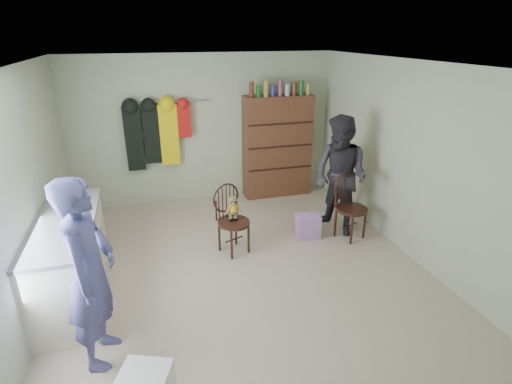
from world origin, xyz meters
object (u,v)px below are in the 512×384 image
object	(u,v)px
counter	(70,259)
chair_front	(231,215)
chair_far	(349,203)
dresser	(277,146)

from	to	relation	value
counter	chair_front	size ratio (longest dim) A/B	1.96
counter	chair_front	xyz separation A→B (m)	(1.94, 0.49, 0.06)
counter	chair_far	world-z (taller)	chair_far
chair_far	dresser	distance (m)	1.96
chair_front	chair_far	distance (m)	1.71
chair_far	dresser	xyz separation A→B (m)	(-0.45, 1.87, 0.39)
counter	dresser	world-z (taller)	dresser
chair_front	dresser	world-z (taller)	dresser
counter	dresser	size ratio (longest dim) A/B	0.90
chair_far	counter	bearing A→B (deg)	164.15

